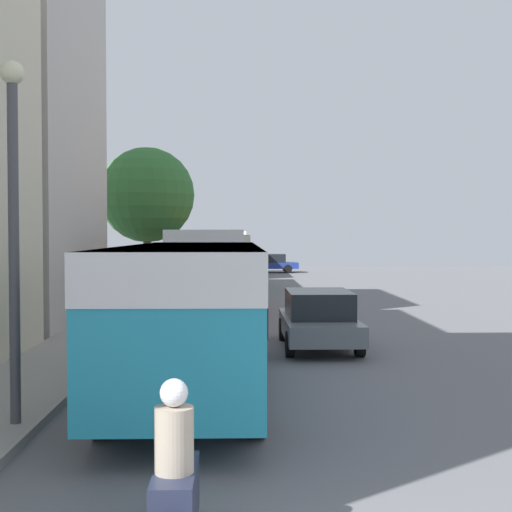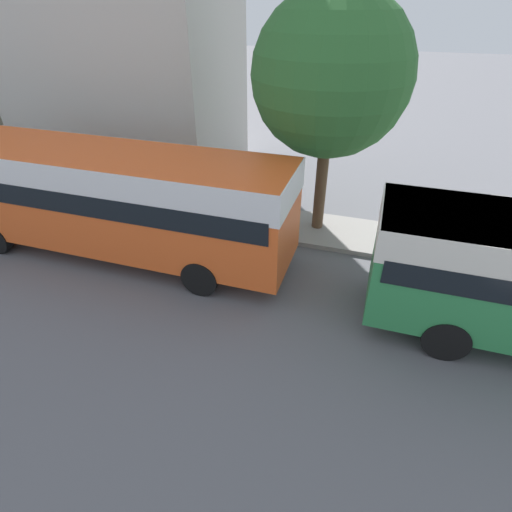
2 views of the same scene
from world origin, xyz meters
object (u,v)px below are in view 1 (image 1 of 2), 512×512
at_px(bus_third_in_line, 227,253).
at_px(motorcycle_behind_lead, 175,490).
at_px(bus_following, 210,259).
at_px(bus_rear, 228,247).
at_px(car_crossing, 319,318).
at_px(car_far_curb, 269,263).
at_px(pedestrian_near_curb, 125,289).
at_px(bus_lead, 192,297).

bearing_deg(bus_third_in_line, motorcycle_behind_lead, -89.93).
relative_size(bus_following, bus_rear, 1.16).
distance_m(bus_third_in_line, bus_rear, 11.04).
distance_m(bus_third_in_line, car_crossing, 21.25).
bearing_deg(car_far_curb, bus_third_in_line, -11.42).
bearing_deg(bus_rear, car_crossing, -84.85).
xyz_separation_m(bus_rear, car_far_curb, (3.16, 3.92, -1.30)).
xyz_separation_m(bus_third_in_line, bus_rear, (-0.14, 11.04, 0.15)).
distance_m(motorcycle_behind_lead, car_crossing, 12.55).
distance_m(bus_following, car_crossing, 9.54).
height_order(bus_rear, pedestrian_near_curb, bus_rear).
xyz_separation_m(bus_following, car_far_curb, (3.49, 27.10, -1.29)).
xyz_separation_m(bus_rear, car_crossing, (2.89, -32.08, -1.26)).
bearing_deg(car_crossing, car_far_curb, 89.58).
xyz_separation_m(bus_third_in_line, motorcycle_behind_lead, (0.04, -33.30, -1.22)).
distance_m(bus_following, car_far_curb, 27.36).
height_order(bus_lead, bus_third_in_line, bus_third_in_line).
bearing_deg(bus_third_in_line, bus_lead, -90.55).
xyz_separation_m(car_crossing, pedestrian_near_curb, (-6.30, 7.41, 0.20)).
bearing_deg(car_crossing, pedestrian_near_curb, 130.36).
distance_m(bus_rear, pedestrian_near_curb, 24.92).
height_order(bus_following, car_crossing, bus_following).
distance_m(bus_lead, motorcycle_behind_lead, 7.08).
xyz_separation_m(bus_lead, car_crossing, (3.01, 5.27, -1.05)).
height_order(car_crossing, pedestrian_near_curb, pedestrian_near_curb).
bearing_deg(motorcycle_behind_lead, bus_third_in_line, 90.07).
bearing_deg(pedestrian_near_curb, car_far_curb, 77.06).
bearing_deg(car_crossing, bus_lead, -119.68).
height_order(bus_third_in_line, car_crossing, bus_third_in_line).
bearing_deg(bus_lead, car_far_curb, 85.47).
bearing_deg(bus_lead, bus_third_in_line, 89.45).
height_order(bus_following, motorcycle_behind_lead, bus_following).
bearing_deg(car_far_curb, bus_following, -7.33).
bearing_deg(pedestrian_near_curb, car_crossing, -49.64).
relative_size(bus_lead, bus_third_in_line, 1.02).
bearing_deg(bus_following, bus_third_in_line, 87.80).
distance_m(bus_lead, bus_third_in_line, 26.32).
bearing_deg(car_far_curb, pedestrian_near_curb, -12.94).
bearing_deg(car_crossing, bus_following, 109.91).
height_order(bus_following, bus_third_in_line, bus_following).
relative_size(motorcycle_behind_lead, pedestrian_near_curb, 1.36).
xyz_separation_m(bus_following, motorcycle_behind_lead, (0.51, -21.15, -1.36)).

